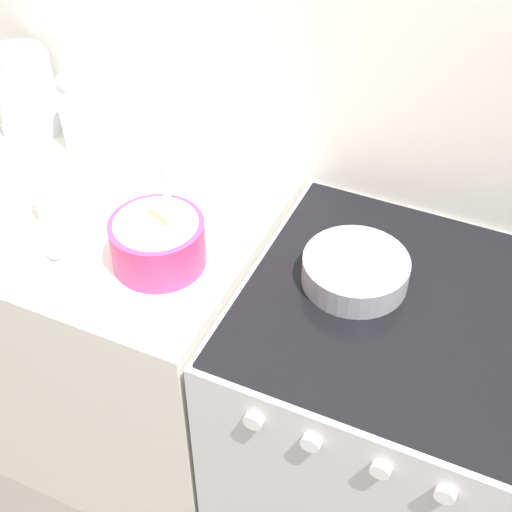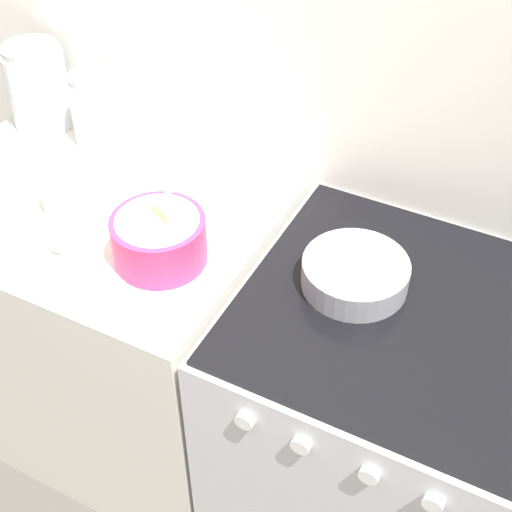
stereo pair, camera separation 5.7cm
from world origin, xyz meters
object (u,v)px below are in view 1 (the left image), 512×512
object	(u,v)px
mixing_bowl	(158,241)
storage_jar_middle	(87,118)
tin_can	(50,200)
stove	(378,426)
storage_jar_left	(26,97)
baking_pan	(355,270)

from	to	relation	value
mixing_bowl	storage_jar_middle	bearing A→B (deg)	140.71
mixing_bowl	tin_can	size ratio (longest dim) A/B	2.76
stove	storage_jar_middle	distance (m)	1.14
mixing_bowl	storage_jar_left	bearing A→B (deg)	150.96
storage_jar_left	tin_can	world-z (taller)	storage_jar_left
stove	baking_pan	world-z (taller)	baking_pan
baking_pan	tin_can	xyz separation A→B (m)	(-0.75, -0.09, 0.02)
stove	tin_can	distance (m)	1.01
mixing_bowl	baking_pan	size ratio (longest dim) A/B	1.23
mixing_bowl	storage_jar_left	xyz separation A→B (m)	(-0.63, 0.35, 0.03)
mixing_bowl	storage_jar_left	world-z (taller)	mixing_bowl
stove	baking_pan	size ratio (longest dim) A/B	3.84
stove	tin_can	xyz separation A→B (m)	(-0.87, -0.07, 0.51)
mixing_bowl	storage_jar_middle	xyz separation A→B (m)	(-0.43, 0.35, 0.02)
storage_jar_left	mixing_bowl	bearing A→B (deg)	-29.04
stove	baking_pan	distance (m)	0.51
stove	storage_jar_left	size ratio (longest dim) A/B	3.78
storage_jar_middle	tin_can	world-z (taller)	storage_jar_middle
storage_jar_middle	baking_pan	bearing A→B (deg)	-14.38
stove	storage_jar_middle	world-z (taller)	storage_jar_middle
storage_jar_left	tin_can	size ratio (longest dim) A/B	2.28
mixing_bowl	storage_jar_middle	size ratio (longest dim) A/B	1.43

